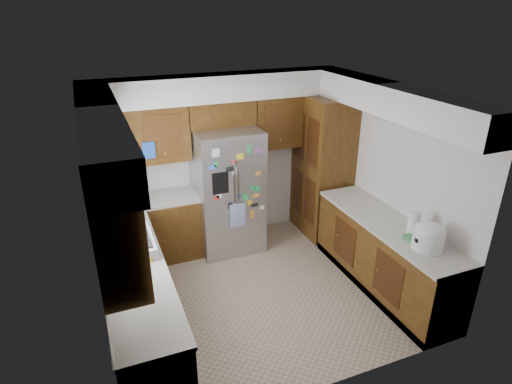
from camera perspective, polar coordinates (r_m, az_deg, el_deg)
floor at (r=5.58m, az=0.51°, el=-13.03°), size 3.60×3.60×0.00m
room_shell at (r=5.00m, az=-2.14°, el=6.05°), size 3.64×3.24×2.52m
left_counter_run at (r=5.09m, az=-14.23°, el=-12.07°), size 1.36×3.20×0.92m
right_counter_run at (r=5.68m, az=16.73°, el=-8.37°), size 0.63×2.25×0.92m
pantry at (r=6.58m, az=8.84°, el=3.34°), size 0.60×0.90×2.15m
fridge at (r=6.11m, az=-3.78°, el=0.15°), size 0.90×0.79×1.80m
bridge_cabinet at (r=5.97m, az=-4.75°, el=10.46°), size 0.96×0.34×0.35m
fridge_top_items at (r=5.87m, az=-5.12°, el=13.16°), size 0.50×0.35×0.27m
sink_assembly at (r=4.84m, az=-16.65°, el=-6.50°), size 0.52×0.72×0.37m
left_counter_clutter at (r=5.46m, az=-17.22°, el=-2.25°), size 0.41×0.81×0.38m
rice_cooker at (r=4.96m, az=22.05°, el=-5.41°), size 0.35×0.34×0.30m
paper_towel at (r=5.17m, az=20.24°, el=-3.99°), size 0.13×0.13×0.29m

